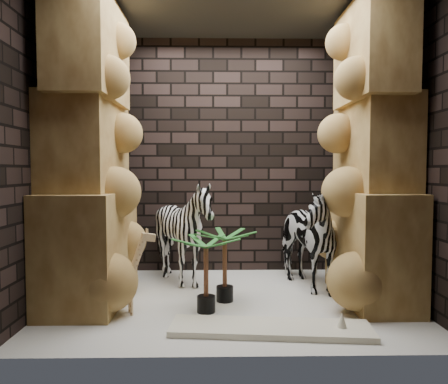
{
  "coord_description": "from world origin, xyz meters",
  "views": [
    {
      "loc": [
        -0.14,
        -4.05,
        1.31
      ],
      "look_at": [
        -0.06,
        0.15,
        1.09
      ],
      "focal_mm": 32.69,
      "sensor_mm": 36.0,
      "label": 1
    }
  ],
  "objects_px": {
    "zebra_right": "(301,230)",
    "palm_front": "(225,265)",
    "zebra_left": "(184,238)",
    "surfboard": "(270,328)",
    "giraffe_toy": "(119,272)",
    "palm_back": "(206,274)"
  },
  "relations": [
    {
      "from": "zebra_right",
      "to": "palm_front",
      "type": "bearing_deg",
      "value": -168.94
    },
    {
      "from": "zebra_left",
      "to": "surfboard",
      "type": "relative_size",
      "value": 0.72
    },
    {
      "from": "palm_front",
      "to": "surfboard",
      "type": "xyz_separation_m",
      "value": [
        0.36,
        -0.78,
        -0.34
      ]
    },
    {
      "from": "giraffe_toy",
      "to": "palm_back",
      "type": "height_order",
      "value": "giraffe_toy"
    },
    {
      "from": "palm_front",
      "to": "palm_back",
      "type": "height_order",
      "value": "palm_front"
    },
    {
      "from": "zebra_right",
      "to": "giraffe_toy",
      "type": "xyz_separation_m",
      "value": [
        -1.81,
        -0.86,
        -0.25
      ]
    },
    {
      "from": "zebra_right",
      "to": "surfboard",
      "type": "relative_size",
      "value": 0.8
    },
    {
      "from": "zebra_left",
      "to": "palm_front",
      "type": "relative_size",
      "value": 1.62
    },
    {
      "from": "zebra_left",
      "to": "palm_back",
      "type": "distance_m",
      "value": 0.97
    },
    {
      "from": "giraffe_toy",
      "to": "palm_front",
      "type": "bearing_deg",
      "value": -0.55
    },
    {
      "from": "palm_front",
      "to": "palm_back",
      "type": "relative_size",
      "value": 1.02
    },
    {
      "from": "giraffe_toy",
      "to": "surfboard",
      "type": "relative_size",
      "value": 0.49
    },
    {
      "from": "surfboard",
      "to": "zebra_right",
      "type": "bearing_deg",
      "value": 73.54
    },
    {
      "from": "zebra_left",
      "to": "palm_back",
      "type": "bearing_deg",
      "value": -60.14
    },
    {
      "from": "zebra_right",
      "to": "giraffe_toy",
      "type": "bearing_deg",
      "value": -172.03
    },
    {
      "from": "zebra_left",
      "to": "palm_front",
      "type": "xyz_separation_m",
      "value": [
        0.46,
        -0.6,
        -0.17
      ]
    },
    {
      "from": "zebra_left",
      "to": "palm_front",
      "type": "distance_m",
      "value": 0.78
    },
    {
      "from": "zebra_right",
      "to": "giraffe_toy",
      "type": "relative_size",
      "value": 1.63
    },
    {
      "from": "zebra_left",
      "to": "surfboard",
      "type": "bearing_deg",
      "value": -46.59
    },
    {
      "from": "palm_back",
      "to": "surfboard",
      "type": "height_order",
      "value": "palm_back"
    },
    {
      "from": "surfboard",
      "to": "zebra_left",
      "type": "bearing_deg",
      "value": 125.9
    },
    {
      "from": "palm_front",
      "to": "zebra_left",
      "type": "bearing_deg",
      "value": 127.36
    }
  ]
}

